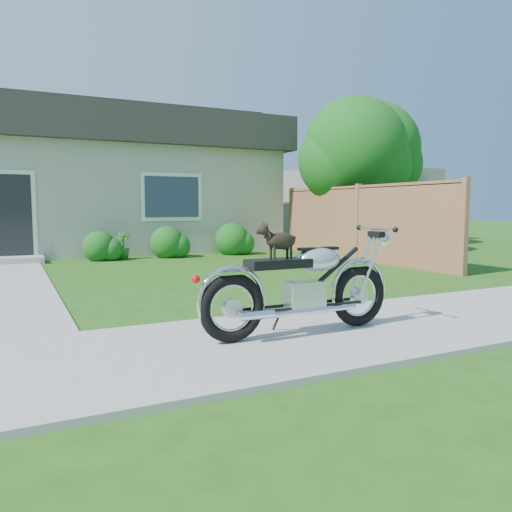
% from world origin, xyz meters
% --- Properties ---
extents(ground, '(80.00, 80.00, 0.00)m').
position_xyz_m(ground, '(0.00, 0.00, 0.00)').
color(ground, '#235114').
rests_on(ground, ground).
extents(sidewalk, '(24.00, 2.20, 0.04)m').
position_xyz_m(sidewalk, '(0.00, 0.00, 0.02)').
color(sidewalk, '#9E9B93').
rests_on(sidewalk, ground).
extents(walkway, '(1.20, 8.00, 0.03)m').
position_xyz_m(walkway, '(-1.50, 5.00, 0.01)').
color(walkway, '#9E9B93').
rests_on(walkway, ground).
extents(house, '(12.60, 7.03, 4.50)m').
position_xyz_m(house, '(-0.00, 11.99, 2.16)').
color(house, beige).
rests_on(house, ground).
extents(fence, '(0.12, 6.62, 1.90)m').
position_xyz_m(fence, '(6.30, 5.75, 0.94)').
color(fence, '#A26E48').
rests_on(fence, ground).
extents(tree_near, '(2.88, 2.87, 4.39)m').
position_xyz_m(tree_near, '(7.39, 7.11, 2.82)').
color(tree_near, '#3D2B1C').
rests_on(tree_near, ground).
extents(tree_far, '(3.20, 3.20, 4.90)m').
position_xyz_m(tree_far, '(9.85, 9.36, 3.14)').
color(tree_far, '#3D2B1C').
rests_on(tree_far, ground).
extents(shrub_row, '(10.61, 0.98, 0.98)m').
position_xyz_m(shrub_row, '(-0.55, 8.50, 0.39)').
color(shrub_row, '#175818').
rests_on(shrub_row, ground).
extents(potted_plant_right, '(0.52, 0.52, 0.69)m').
position_xyz_m(potted_plant_right, '(1.05, 8.55, 0.34)').
color(potted_plant_right, '#1F621B').
rests_on(potted_plant_right, ground).
extents(motorcycle_with_dog, '(2.22, 0.60, 1.12)m').
position_xyz_m(motorcycle_with_dog, '(1.15, 0.00, 0.54)').
color(motorcycle_with_dog, black).
rests_on(motorcycle_with_dog, sidewalk).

